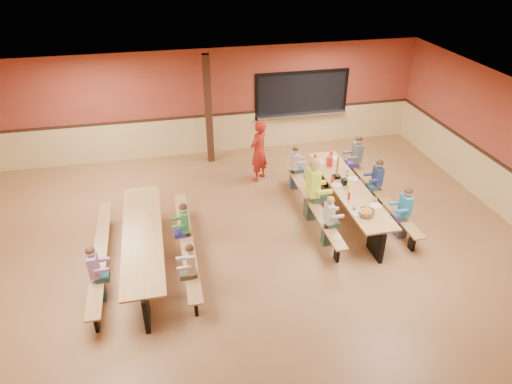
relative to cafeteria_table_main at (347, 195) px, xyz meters
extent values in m
plane|color=brown|center=(-2.49, -0.97, -0.53)|extent=(12.00, 12.00, 0.00)
cube|color=#983D2C|center=(-2.49, 4.03, 0.97)|extent=(12.00, 0.04, 3.00)
cube|color=white|center=(-2.49, -0.97, 2.47)|extent=(12.00, 10.00, 0.04)
cube|color=black|center=(0.11, 4.00, 1.02)|extent=(2.60, 0.06, 1.20)
cube|color=silver|center=(0.11, 3.91, 0.45)|extent=(2.70, 0.28, 0.06)
cube|color=#311A10|center=(-2.69, 3.43, 0.97)|extent=(0.18, 0.18, 3.00)
cube|color=#A87843|center=(0.00, 0.00, 0.19)|extent=(0.75, 3.60, 0.04)
cube|color=black|center=(0.00, -1.55, -0.18)|extent=(0.08, 0.60, 0.70)
cube|color=black|center=(0.00, 1.55, -0.18)|extent=(0.08, 0.60, 0.70)
cube|color=#A87843|center=(-0.83, 0.00, -0.09)|extent=(0.26, 3.60, 0.04)
cube|color=black|center=(-0.83, 0.00, -0.32)|extent=(0.06, 0.18, 0.41)
cube|color=#A87843|center=(0.83, 0.00, -0.09)|extent=(0.26, 3.60, 0.04)
cube|color=black|center=(0.83, 0.00, -0.32)|extent=(0.06, 0.18, 0.41)
cube|color=#A87843|center=(-4.56, -0.83, 0.19)|extent=(0.75, 3.60, 0.04)
cube|color=black|center=(-4.56, -2.38, -0.18)|extent=(0.08, 0.60, 0.70)
cube|color=black|center=(-4.56, 0.72, -0.18)|extent=(0.08, 0.60, 0.70)
cube|color=#A87843|center=(-5.38, -0.83, -0.09)|extent=(0.26, 3.60, 0.04)
cube|color=black|center=(-5.38, -0.83, -0.32)|extent=(0.06, 0.18, 0.41)
cube|color=#A87843|center=(-3.73, -0.83, -0.09)|extent=(0.26, 3.60, 0.04)
cube|color=black|center=(-3.73, -0.83, -0.32)|extent=(0.06, 0.18, 0.41)
imported|color=#A41F12|center=(-1.61, 2.07, 0.29)|extent=(0.71, 0.69, 1.64)
cylinder|color=red|center=(-0.06, 1.06, 0.32)|extent=(0.16, 0.16, 0.22)
cube|color=black|center=(-0.06, 0.12, 0.28)|extent=(0.10, 0.14, 0.13)
cylinder|color=yellow|center=(-0.09, -0.18, 0.30)|extent=(0.06, 0.06, 0.17)
cylinder|color=#B2140F|center=(-0.21, -0.53, 0.30)|extent=(0.06, 0.06, 0.17)
cube|color=black|center=(-0.12, 0.44, 0.24)|extent=(0.16, 0.16, 0.06)
cube|color=#A87843|center=(-0.12, 0.44, 0.52)|extent=(0.02, 0.09, 0.50)
camera|label=1|loc=(-3.96, -8.23, 5.37)|focal=32.00mm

